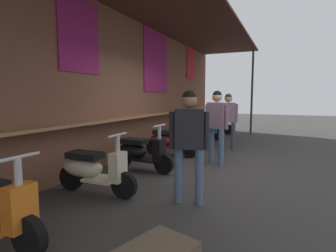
% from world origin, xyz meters
% --- Properties ---
extents(ground_plane, '(38.03, 38.03, 0.00)m').
position_xyz_m(ground_plane, '(0.00, 0.00, 0.00)').
color(ground_plane, '#383533').
extents(market_stall_facade, '(13.58, 2.59, 3.66)m').
position_xyz_m(market_stall_facade, '(-0.01, 1.85, 2.03)').
color(market_stall_facade, brown).
rests_on(market_stall_facade, ground_plane).
extents(scooter_cream, '(0.46, 1.40, 0.97)m').
position_xyz_m(scooter_cream, '(-2.20, 1.08, 0.39)').
color(scooter_cream, beige).
rests_on(scooter_cream, ground_plane).
extents(scooter_black, '(0.47, 1.40, 0.97)m').
position_xyz_m(scooter_black, '(-0.76, 1.08, 0.39)').
color(scooter_black, black).
rests_on(scooter_black, ground_plane).
extents(scooter_maroon, '(0.46, 1.40, 0.97)m').
position_xyz_m(scooter_maroon, '(0.74, 1.08, 0.39)').
color(scooter_maroon, maroon).
rests_on(scooter_maroon, ground_plane).
extents(scooter_yellow, '(0.46, 1.40, 0.97)m').
position_xyz_m(scooter_yellow, '(2.24, 1.08, 0.39)').
color(scooter_yellow, gold).
rests_on(scooter_yellow, ground_plane).
extents(scooter_teal, '(0.46, 1.40, 0.97)m').
position_xyz_m(scooter_teal, '(3.69, 1.08, 0.39)').
color(scooter_teal, '#197075').
rests_on(scooter_teal, ground_plane).
extents(scooter_red, '(0.48, 1.40, 0.97)m').
position_xyz_m(scooter_red, '(5.28, 1.08, 0.39)').
color(scooter_red, red).
rests_on(scooter_red, ground_plane).
extents(shopper_with_handbag, '(0.36, 0.66, 1.64)m').
position_xyz_m(shopper_with_handbag, '(0.41, -0.22, 1.00)').
color(shopper_with_handbag, slate).
rests_on(shopper_with_handbag, ground_plane).
extents(shopper_browsing, '(0.32, 0.53, 1.60)m').
position_xyz_m(shopper_browsing, '(-1.95, -0.43, 0.98)').
color(shopper_browsing, slate).
rests_on(shopper_browsing, ground_plane).
extents(shopper_passing, '(0.31, 0.53, 1.60)m').
position_xyz_m(shopper_passing, '(2.22, -0.12, 0.97)').
color(shopper_passing, '#383D4C').
rests_on(shopper_passing, ground_plane).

